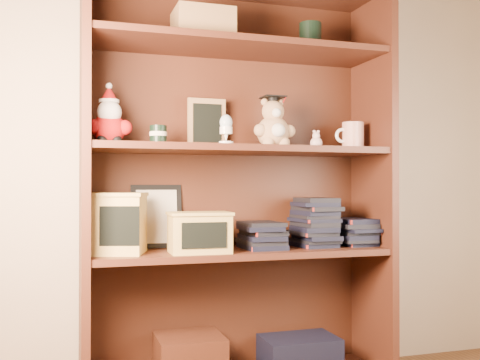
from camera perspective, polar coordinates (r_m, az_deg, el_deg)
The scene contains 16 objects.
bookcase at distance 2.23m, azimuth -0.45°, elevation -1.07°, with size 1.20×0.35×1.60m.
shelf_lower at distance 2.20m, azimuth 0.00°, elevation -7.37°, with size 1.14×0.33×0.02m.
shelf_upper at distance 2.19m, azimuth 0.00°, elevation 3.07°, with size 1.14×0.33×0.02m.
santa_plush at distance 2.10m, azimuth -13.15°, elevation 5.89°, with size 0.16×0.12×0.23m.
teachers_tin at distance 2.12m, azimuth -8.31°, elevation 4.54°, with size 0.07×0.07×0.07m.
chalkboard_plaque at distance 2.28m, azimuth -3.42°, elevation 5.68°, with size 0.16×0.08×0.20m.
egg_cup at distance 2.10m, azimuth -1.42°, elevation 5.25°, with size 0.05×0.05×0.11m.
grad_teddy_bear at distance 2.24m, azimuth 3.44°, elevation 5.36°, with size 0.17×0.15×0.21m.
pink_figurine at distance 2.31m, azimuth 7.75°, elevation 3.92°, with size 0.05×0.05×0.08m.
teacher_mug at distance 2.39m, azimuth 11.35°, elevation 4.42°, with size 0.13×0.09×0.11m.
certificate_frame at distance 2.26m, azimuth -8.48°, elevation -3.67°, with size 0.20×0.05×0.25m.
treats_box at distance 2.10m, azimuth -12.39°, elevation -4.26°, with size 0.25×0.25×0.22m.
pencils_box at distance 2.08m, azimuth -4.14°, elevation -5.29°, with size 0.23×0.17×0.15m.
book_stack_left at distance 2.22m, azimuth 2.26°, elevation -5.73°, with size 0.14×0.20×0.10m.
book_stack_mid at distance 2.31m, azimuth 7.62°, elevation -4.35°, with size 0.14×0.20×0.19m.
book_stack_right at distance 2.39m, azimuth 11.56°, elevation -5.17°, with size 0.14×0.20×0.11m.
Camera 1 is at (-0.53, -0.78, 0.80)m, focal length 42.00 mm.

